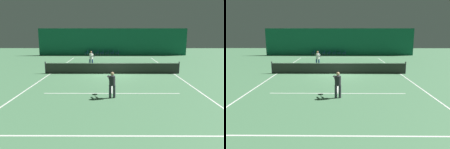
% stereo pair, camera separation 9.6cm
% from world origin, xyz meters
% --- Properties ---
extents(ground_plane, '(60.00, 60.00, 0.00)m').
position_xyz_m(ground_plane, '(0.00, 0.00, 0.00)').
color(ground_plane, '#4C7F56').
extents(backdrop_curtain, '(23.00, 0.12, 4.16)m').
position_xyz_m(backdrop_curtain, '(0.00, 15.10, 2.08)').
color(backdrop_curtain, '#146042').
rests_on(backdrop_curtain, ground).
extents(court_line_baseline_far, '(11.00, 0.10, 0.00)m').
position_xyz_m(court_line_baseline_far, '(0.00, 11.90, 0.00)').
color(court_line_baseline_far, white).
rests_on(court_line_baseline_far, ground).
extents(court_line_baseline_near, '(11.00, 0.10, 0.00)m').
position_xyz_m(court_line_baseline_near, '(0.00, -11.90, 0.00)').
color(court_line_baseline_near, white).
rests_on(court_line_baseline_near, ground).
extents(court_line_service_far, '(8.25, 0.10, 0.00)m').
position_xyz_m(court_line_service_far, '(0.00, 6.40, 0.00)').
color(court_line_service_far, white).
rests_on(court_line_service_far, ground).
extents(court_line_service_near, '(8.25, 0.10, 0.00)m').
position_xyz_m(court_line_service_near, '(0.00, -6.40, 0.00)').
color(court_line_service_near, white).
rests_on(court_line_service_near, ground).
extents(court_line_sideline_left, '(0.10, 23.80, 0.00)m').
position_xyz_m(court_line_sideline_left, '(-5.50, 0.00, 0.00)').
color(court_line_sideline_left, white).
rests_on(court_line_sideline_left, ground).
extents(court_line_sideline_right, '(0.10, 23.80, 0.00)m').
position_xyz_m(court_line_sideline_right, '(5.50, 0.00, 0.00)').
color(court_line_sideline_right, white).
rests_on(court_line_sideline_right, ground).
extents(court_line_centre, '(0.10, 12.80, 0.00)m').
position_xyz_m(court_line_centre, '(0.00, 0.00, 0.00)').
color(court_line_centre, white).
rests_on(court_line_centre, ground).
extents(tennis_net, '(12.00, 0.10, 1.07)m').
position_xyz_m(tennis_net, '(0.00, 0.00, 0.51)').
color(tennis_net, '#2D332D').
rests_on(tennis_net, ground).
extents(player_near, '(0.56, 1.31, 1.49)m').
position_xyz_m(player_near, '(0.03, -7.26, 0.87)').
color(player_near, '#2D2D38').
rests_on(player_near, ground).
extents(player_far, '(0.78, 1.39, 1.66)m').
position_xyz_m(player_far, '(-2.24, 3.82, 0.97)').
color(player_far, navy).
rests_on(player_far, ground).
extents(courtside_chair_0, '(0.44, 0.44, 0.84)m').
position_xyz_m(courtside_chair_0, '(-3.96, 14.55, 0.49)').
color(courtside_chair_0, '#99999E').
rests_on(courtside_chair_0, ground).
extents(courtside_chair_1, '(0.44, 0.44, 0.84)m').
position_xyz_m(courtside_chair_1, '(-3.16, 14.55, 0.49)').
color(courtside_chair_1, '#99999E').
rests_on(courtside_chair_1, ground).
extents(courtside_chair_2, '(0.44, 0.44, 0.84)m').
position_xyz_m(courtside_chair_2, '(-2.37, 14.55, 0.49)').
color(courtside_chair_2, '#99999E').
rests_on(courtside_chair_2, ground).
extents(courtside_chair_3, '(0.44, 0.44, 0.84)m').
position_xyz_m(courtside_chair_3, '(-1.58, 14.55, 0.49)').
color(courtside_chair_3, '#99999E').
rests_on(courtside_chair_3, ground).
extents(courtside_chair_4, '(0.44, 0.44, 0.84)m').
position_xyz_m(courtside_chair_4, '(-0.79, 14.55, 0.49)').
color(courtside_chair_4, '#99999E').
rests_on(courtside_chair_4, ground).
extents(courtside_chair_5, '(0.44, 0.44, 0.84)m').
position_xyz_m(courtside_chair_5, '(0.01, 14.55, 0.49)').
color(courtside_chair_5, '#99999E').
rests_on(courtside_chair_5, ground).
extents(courtside_chair_6, '(0.44, 0.44, 0.84)m').
position_xyz_m(courtside_chair_6, '(0.80, 14.55, 0.49)').
color(courtside_chair_6, '#99999E').
rests_on(courtside_chair_6, ground).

